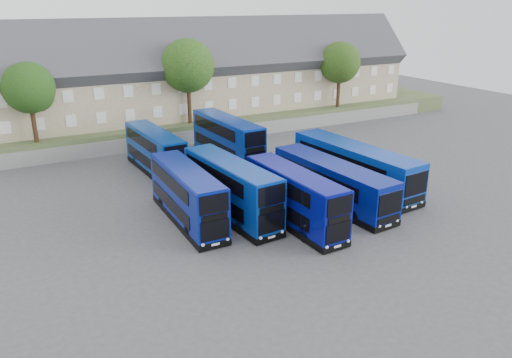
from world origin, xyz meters
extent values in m
plane|color=#444449|center=(0.00, 0.00, 0.00)|extent=(120.00, 120.00, 0.00)
cube|color=slate|center=(0.00, 24.00, 0.75)|extent=(70.00, 0.40, 1.50)
cube|color=#495932|center=(0.00, 34.00, 1.00)|extent=(80.00, 20.00, 2.00)
cube|color=tan|center=(-12.00, 30.00, 5.00)|extent=(6.00, 8.00, 6.00)
cube|color=#35353A|center=(-12.00, 30.00, 8.00)|extent=(6.00, 10.40, 10.40)
cube|color=brown|center=(-10.50, 30.00, 11.84)|extent=(0.60, 0.90, 1.40)
cube|color=tan|center=(-6.00, 30.00, 5.00)|extent=(6.00, 8.00, 6.00)
cube|color=#35353A|center=(-6.00, 30.00, 8.00)|extent=(6.00, 10.40, 10.40)
cube|color=brown|center=(-4.50, 30.00, 11.84)|extent=(0.60, 0.90, 1.40)
cube|color=tan|center=(0.00, 30.00, 5.00)|extent=(6.00, 8.00, 6.00)
cube|color=#35353A|center=(0.00, 30.00, 8.00)|extent=(6.00, 10.40, 10.40)
cube|color=brown|center=(1.50, 30.00, 11.84)|extent=(0.60, 0.90, 1.40)
cube|color=tan|center=(6.00, 30.00, 5.00)|extent=(6.00, 8.00, 6.00)
cube|color=#35353A|center=(6.00, 30.00, 8.00)|extent=(6.00, 10.40, 10.40)
cube|color=brown|center=(7.50, 30.00, 11.84)|extent=(0.60, 0.90, 1.40)
cube|color=tan|center=(12.00, 30.00, 5.00)|extent=(6.00, 8.00, 6.00)
cube|color=#35353A|center=(12.00, 30.00, 8.00)|extent=(6.00, 10.40, 10.40)
cube|color=brown|center=(13.50, 30.00, 11.84)|extent=(0.60, 0.90, 1.40)
cube|color=tan|center=(18.00, 30.00, 5.00)|extent=(6.00, 8.00, 6.00)
cube|color=#35353A|center=(18.00, 30.00, 8.00)|extent=(6.00, 10.40, 10.40)
cube|color=brown|center=(19.50, 30.00, 11.84)|extent=(0.60, 0.90, 1.40)
cube|color=tan|center=(24.00, 30.00, 5.00)|extent=(6.00, 8.00, 6.00)
cube|color=#35353A|center=(24.00, 30.00, 8.00)|extent=(6.00, 10.40, 10.40)
cube|color=brown|center=(25.50, 30.00, 11.84)|extent=(0.60, 0.90, 1.40)
cube|color=tan|center=(30.00, 30.00, 5.00)|extent=(6.00, 8.00, 6.00)
cube|color=#35353A|center=(30.00, 30.00, 8.00)|extent=(6.00, 10.40, 10.40)
cube|color=brown|center=(31.50, 30.00, 11.84)|extent=(0.60, 0.90, 1.40)
cube|color=navy|center=(-6.10, 4.91, 2.13)|extent=(2.31, 9.81, 3.57)
cube|color=black|center=(-6.10, 4.91, 0.30)|extent=(2.35, 9.86, 0.45)
cube|color=black|center=(-6.14, -0.02, 1.38)|extent=(1.93, 0.08, 1.34)
cube|color=black|center=(-6.14, -0.02, 3.16)|extent=(1.93, 0.08, 1.25)
cylinder|color=black|center=(-7.09, 2.22, 0.50)|extent=(0.31, 1.00, 1.00)
cube|color=navy|center=(-2.95, 4.37, 2.24)|extent=(3.25, 10.47, 3.77)
cube|color=black|center=(-2.95, 4.37, 0.30)|extent=(3.29, 10.52, 0.45)
cube|color=black|center=(-2.49, -0.79, 1.45)|extent=(2.04, 0.24, 1.41)
cube|color=black|center=(-2.49, -0.79, 3.33)|extent=(2.04, 0.24, 1.31)
cylinder|color=black|center=(-3.71, 1.34, 0.50)|extent=(0.39, 1.02, 1.00)
cube|color=#060C7D|center=(0.33, 1.01, 2.12)|extent=(2.59, 9.78, 3.53)
cube|color=black|center=(0.33, 1.01, 0.30)|extent=(2.63, 9.83, 0.45)
cube|color=black|center=(0.52, -3.87, 1.37)|extent=(1.91, 0.14, 1.32)
cube|color=black|center=(0.52, -3.87, 3.13)|extent=(1.91, 0.14, 1.24)
cylinder|color=black|center=(-0.52, -1.68, 0.50)|extent=(0.34, 1.01, 1.00)
cube|color=navy|center=(-4.85, 16.40, 2.13)|extent=(2.83, 9.88, 3.55)
cube|color=black|center=(-4.85, 16.40, 0.30)|extent=(2.87, 9.92, 0.45)
cube|color=black|center=(-4.54, 11.50, 1.37)|extent=(1.92, 0.18, 1.33)
cube|color=black|center=(-4.54, 11.50, 3.15)|extent=(1.92, 0.18, 1.24)
cylinder|color=black|center=(-5.64, 13.66, 0.50)|extent=(0.36, 1.02, 1.00)
cube|color=#082B92|center=(2.51, 16.72, 2.29)|extent=(2.97, 10.69, 3.88)
cube|color=black|center=(2.51, 16.72, 0.30)|extent=(3.02, 10.73, 0.45)
cube|color=black|center=(2.80, 11.41, 1.49)|extent=(2.10, 0.17, 1.44)
cube|color=black|center=(2.80, 11.41, 3.41)|extent=(2.10, 0.17, 1.35)
cylinder|color=black|center=(1.63, 13.58, 0.50)|extent=(0.35, 1.01, 1.00)
cube|color=navy|center=(4.99, 2.94, 1.81)|extent=(3.39, 12.05, 2.92)
cube|color=black|center=(4.99, 2.94, 0.30)|extent=(3.44, 12.10, 0.45)
cube|color=black|center=(5.46, -3.03, 2.03)|extent=(2.18, 0.23, 1.59)
cylinder|color=black|center=(4.20, -0.89, 0.50)|extent=(0.38, 1.02, 1.00)
cube|color=#0832A2|center=(8.87, 5.08, 1.95)|extent=(3.86, 13.09, 3.20)
cube|color=black|center=(8.87, 5.08, 0.30)|extent=(3.90, 13.13, 0.45)
cube|color=black|center=(9.47, -1.38, 2.20)|extent=(2.38, 0.28, 1.72)
cylinder|color=black|center=(8.07, 0.74, 0.50)|extent=(0.39, 1.02, 1.00)
cylinder|color=#382314|center=(-14.00, 25.00, 3.88)|extent=(0.44, 0.44, 3.75)
sphere|color=#1E3B10|center=(-14.00, 25.00, 7.25)|extent=(4.80, 4.80, 4.80)
sphere|color=#1E3B10|center=(-13.40, 25.40, 6.50)|extent=(3.30, 3.30, 3.30)
cylinder|color=#382314|center=(2.00, 25.50, 4.25)|extent=(0.44, 0.44, 4.50)
sphere|color=black|center=(2.00, 25.50, 8.30)|extent=(5.76, 5.76, 5.76)
sphere|color=black|center=(2.60, 25.90, 7.40)|extent=(3.96, 3.96, 3.96)
cylinder|color=#382314|center=(22.00, 25.00, 4.00)|extent=(0.44, 0.44, 4.00)
sphere|color=#1C360E|center=(22.00, 25.00, 7.60)|extent=(5.12, 5.12, 5.12)
sphere|color=#1C360E|center=(22.60, 25.40, 6.80)|extent=(3.52, 3.52, 3.52)
cylinder|color=#382314|center=(28.00, 32.00, 4.12)|extent=(0.44, 0.44, 4.25)
sphere|color=#10370F|center=(28.00, 32.00, 7.95)|extent=(5.44, 5.44, 5.44)
sphere|color=#10370F|center=(28.60, 32.40, 7.10)|extent=(3.74, 3.74, 3.74)
camera|label=1|loc=(-17.19, -26.19, 14.99)|focal=35.00mm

